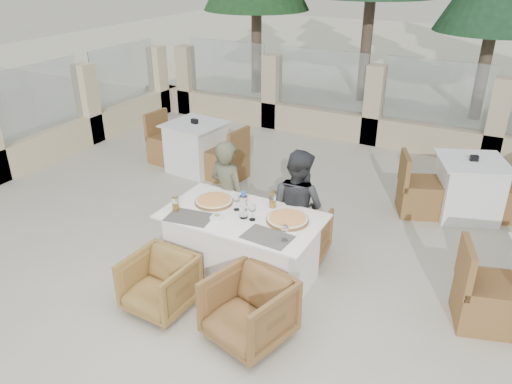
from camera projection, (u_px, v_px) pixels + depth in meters
The scene contains 24 objects.
ground at pixel (239, 283), 5.26m from camera, with size 80.00×80.00×0.00m, color #B9B39E.
sand_patch at pixel (450, 56), 16.37m from camera, with size 30.00×16.00×0.01m, color beige.
perimeter_wall_far at pixel (374, 100), 8.72m from camera, with size 10.00×0.34×1.60m, color tan, non-canonical shape.
perimeter_wall_left at pixel (41, 113), 8.00m from camera, with size 0.34×7.00×1.60m, color beige, non-canonical shape.
dining_table at pixel (242, 248), 5.16m from camera, with size 1.60×0.90×0.77m, color white, non-canonical shape.
placemat_near_left at pixel (189, 217), 4.95m from camera, with size 0.45×0.30×0.00m, color #534E47.
placemat_near_right at pixel (267, 237), 4.61m from camera, with size 0.45×0.30×0.00m, color #5A564D.
pizza_left at pixel (214, 201), 5.22m from camera, with size 0.40×0.40×0.05m, color #D7571D.
pizza_right at pixel (287, 219), 4.87m from camera, with size 0.42×0.42×0.05m, color orange.
water_bottle at pixel (243, 205), 4.88m from camera, with size 0.08×0.08×0.28m, color #B9D5F4.
wine_glass_centre at pixel (237, 202), 5.05m from camera, with size 0.08×0.08×0.18m, color white, non-canonical shape.
wine_glass_near at pixel (252, 212), 4.86m from camera, with size 0.08×0.08×0.18m, color silver, non-canonical shape.
wine_glass_corner at pixel (285, 232), 4.52m from camera, with size 0.08×0.08×0.18m, color white, non-canonical shape.
beer_glass_left at pixel (175, 204), 5.06m from camera, with size 0.07×0.07×0.14m, color gold.
beer_glass_right at pixel (273, 201), 5.11m from camera, with size 0.07×0.07×0.15m, color gold.
olive_dish at pixel (217, 216), 4.92m from camera, with size 0.11×0.11×0.04m, color white, non-canonical shape.
armchair_far_left at pixel (239, 224), 5.72m from camera, with size 0.71×0.73×0.67m, color olive.
armchair_far_right at pixel (300, 235), 5.59m from camera, with size 0.60×0.62×0.56m, color olive.
armchair_near_left at pixel (159, 284), 4.78m from camera, with size 0.60×0.61×0.56m, color olive.
armchair_near_right at pixel (249, 310), 4.39m from camera, with size 0.66×0.68×0.62m, color brown.
diner_left at pixel (228, 196), 5.62m from camera, with size 0.48×0.32×1.32m, color #4F523B.
diner_right at pixel (297, 207), 5.38m from camera, with size 0.64×0.50×1.32m, color #313335.
bg_table_a at pixel (196, 147), 7.79m from camera, with size 1.64×0.82×0.77m, color silver, non-canonical shape.
bg_table_b at pixel (468, 188), 6.44m from camera, with size 1.64×0.82×0.77m, color white, non-canonical shape.
Camera 1 is at (2.18, -3.72, 3.16)m, focal length 35.00 mm.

